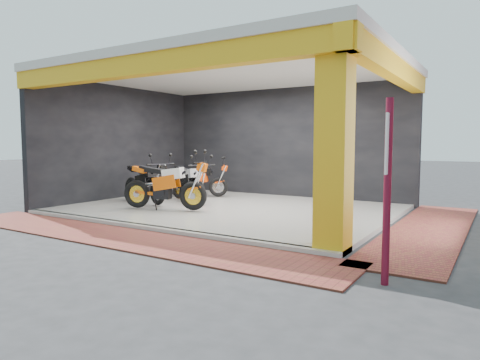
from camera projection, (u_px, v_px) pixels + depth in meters
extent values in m
plane|color=#2D2D30|center=(182.00, 223.00, 9.50)|extent=(80.00, 80.00, 0.00)
cube|color=beige|center=(231.00, 209.00, 11.19)|extent=(8.00, 6.00, 0.10)
cube|color=beige|center=(231.00, 71.00, 10.89)|extent=(8.40, 6.40, 0.20)
cube|color=black|center=(284.00, 144.00, 13.67)|extent=(8.20, 0.20, 3.50)
cube|color=black|center=(120.00, 144.00, 13.20)|extent=(0.20, 6.20, 3.50)
cube|color=gold|center=(334.00, 144.00, 6.75)|extent=(0.50, 0.50, 3.50)
cube|color=gold|center=(147.00, 65.00, 8.37)|extent=(8.40, 0.30, 0.40)
cube|color=gold|center=(393.00, 69.00, 8.81)|extent=(0.30, 6.40, 0.40)
cube|color=beige|center=(149.00, 228.00, 8.63)|extent=(8.00, 0.20, 0.10)
cube|color=brown|center=(120.00, 237.00, 7.98)|extent=(9.00, 1.40, 0.03)
cube|color=brown|center=(429.00, 230.00, 8.67)|extent=(1.40, 7.00, 0.03)
cylinder|color=#580D1E|center=(387.00, 193.00, 5.24)|extent=(0.09, 0.09, 2.31)
cube|color=white|center=(389.00, 144.00, 5.19)|extent=(0.02, 0.32, 0.74)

